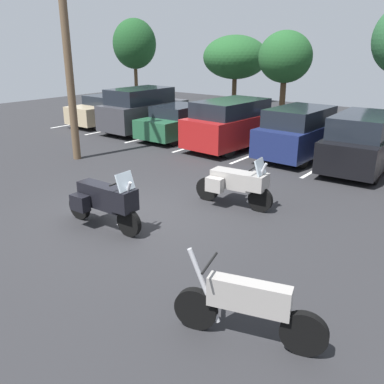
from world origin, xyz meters
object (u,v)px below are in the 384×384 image
Objects in this scene: motorcycle_touring at (105,200)px; motorcycle_third at (236,183)px; car_green at (180,122)px; car_red at (234,124)px; motorcycle_second at (247,307)px; car_tan at (111,110)px; car_charcoal at (143,110)px; utility_pole at (66,42)px; car_navy at (301,132)px; car_black at (363,142)px.

motorcycle_touring is 1.05× the size of motorcycle_third.
car_green is 0.91× the size of car_red.
car_green is (-9.44, 9.98, 0.16)m from motorcycle_second.
car_charcoal is (2.76, -0.40, 0.29)m from car_tan.
motorcycle_third is at bearing 61.87° from motorcycle_touring.
car_red is 0.62× the size of utility_pole.
motorcycle_second is 13.74m from car_green.
car_green is 0.56× the size of utility_pole.
car_navy is 0.56× the size of utility_pole.
motorcycle_third is at bearing -81.53° from car_navy.
car_red is at bearing 54.90° from utility_pole.
car_red is (2.90, -0.11, 0.25)m from car_green.
motorcycle_touring is 8.75m from car_red.
car_charcoal reaches higher than car_green.
car_green is 0.93× the size of car_black.
car_red reaches higher than car_black.
car_charcoal is (-7.19, 8.60, 0.35)m from motorcycle_touring.
motorcycle_touring reaches higher than motorcycle_second.
motorcycle_third is 6.61m from car_red.
motorcycle_touring is 4.73m from motorcycle_second.
car_black is (7.93, -0.04, 0.20)m from car_green.
utility_pole reaches higher than car_charcoal.
car_tan reaches higher than motorcycle_touring.
motorcycle_touring is 0.49× the size of car_tan.
utility_pole is (-7.17, 0.46, 3.40)m from motorcycle_third.
car_red is at bearing -179.23° from car_black.
motorcycle_touring is at bearing -42.15° from car_tan.
car_black reaches higher than motorcycle_touring.
car_tan is (-11.54, 6.02, 0.09)m from motorcycle_third.
utility_pole is (-8.58, -5.13, 3.12)m from car_black.
car_charcoal reaches higher than motorcycle_third.
utility_pole is (-3.56, -5.06, 3.07)m from car_red.
car_green is 6.19m from utility_pole.
car_charcoal is 7.92m from car_navy.
car_green is at bearing 133.41° from motorcycle_second.
utility_pole is at bearing -139.86° from car_navy.
motorcycle_second is at bearing -81.33° from car_black.
car_green is at bearing 179.68° from car_black.
car_charcoal is at bearing -178.87° from car_navy.
car_tan is 0.97× the size of car_black.
car_red reaches higher than car_green.
car_navy is at bearing 1.42° from car_green.
car_red is at bearing -1.05° from car_charcoal.
motorcycle_touring is 9.09m from car_black.
car_tan is 7.95m from car_red.
car_navy is at bearing 1.13° from car_charcoal.
car_charcoal reaches higher than car_tan.
car_charcoal is 1.00× the size of car_green.
motorcycle_touring is 9.92m from car_green.
car_charcoal reaches higher than car_red.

